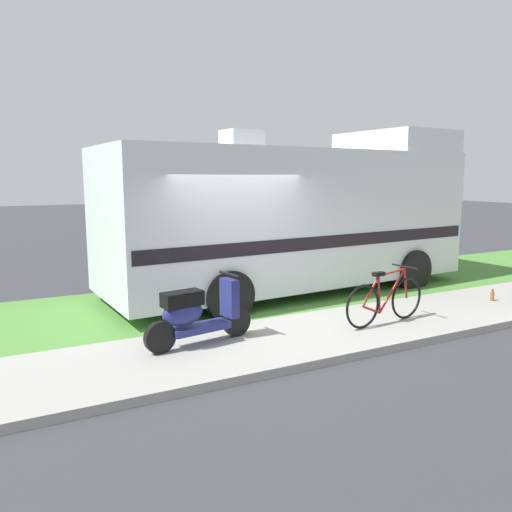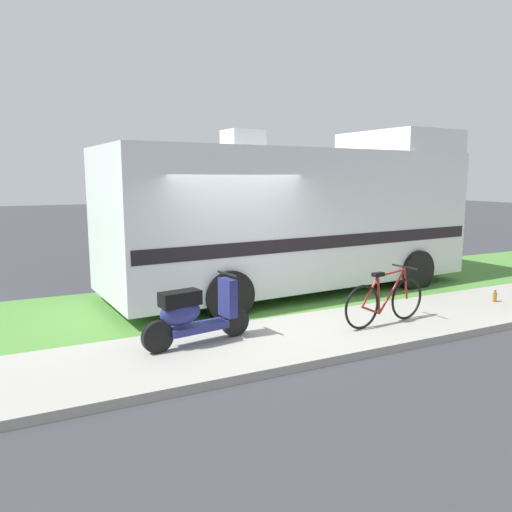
{
  "view_description": "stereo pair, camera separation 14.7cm",
  "coord_description": "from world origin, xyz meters",
  "px_view_note": "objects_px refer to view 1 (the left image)",
  "views": [
    {
      "loc": [
        -3.6,
        -7.27,
        2.46
      ],
      "look_at": [
        0.35,
        0.3,
        1.1
      ],
      "focal_mm": 34.88,
      "sensor_mm": 36.0,
      "label": 1
    },
    {
      "loc": [
        -3.47,
        -7.33,
        2.46
      ],
      "look_at": [
        0.35,
        0.3,
        1.1
      ],
      "focal_mm": 34.88,
      "sensor_mm": 36.0,
      "label": 2
    }
  ],
  "objects_px": {
    "bicycle": "(385,300)",
    "pickup_truck_near": "(299,223)",
    "bottle_spare": "(492,296)",
    "motorhome_rv": "(295,215)",
    "scooter": "(196,314)"
  },
  "relations": [
    {
      "from": "motorhome_rv",
      "to": "bottle_spare",
      "type": "distance_m",
      "value": 4.16
    },
    {
      "from": "bicycle",
      "to": "motorhome_rv",
      "type": "bearing_deg",
      "value": 87.23
    },
    {
      "from": "motorhome_rv",
      "to": "pickup_truck_near",
      "type": "bearing_deg",
      "value": 56.58
    },
    {
      "from": "motorhome_rv",
      "to": "bottle_spare",
      "type": "bearing_deg",
      "value": -46.3
    },
    {
      "from": "scooter",
      "to": "bicycle",
      "type": "height_order",
      "value": "scooter"
    },
    {
      "from": "bottle_spare",
      "to": "motorhome_rv",
      "type": "bearing_deg",
      "value": 133.7
    },
    {
      "from": "bicycle",
      "to": "pickup_truck_near",
      "type": "relative_size",
      "value": 0.3
    },
    {
      "from": "motorhome_rv",
      "to": "scooter",
      "type": "distance_m",
      "value": 4.27
    },
    {
      "from": "motorhome_rv",
      "to": "bicycle",
      "type": "xyz_separation_m",
      "value": [
        -0.15,
        -3.01,
        -1.15
      ]
    },
    {
      "from": "scooter",
      "to": "pickup_truck_near",
      "type": "distance_m",
      "value": 9.49
    },
    {
      "from": "motorhome_rv",
      "to": "scooter",
      "type": "relative_size",
      "value": 4.73
    },
    {
      "from": "motorhome_rv",
      "to": "scooter",
      "type": "xyz_separation_m",
      "value": [
        -3.22,
        -2.59,
        -1.08
      ]
    },
    {
      "from": "bicycle",
      "to": "bottle_spare",
      "type": "distance_m",
      "value": 2.86
    },
    {
      "from": "scooter",
      "to": "bicycle",
      "type": "relative_size",
      "value": 0.98
    },
    {
      "from": "motorhome_rv",
      "to": "bicycle",
      "type": "bearing_deg",
      "value": -92.77
    }
  ]
}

